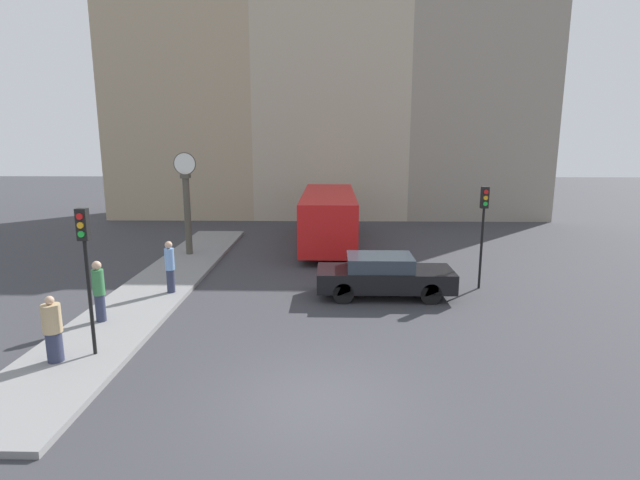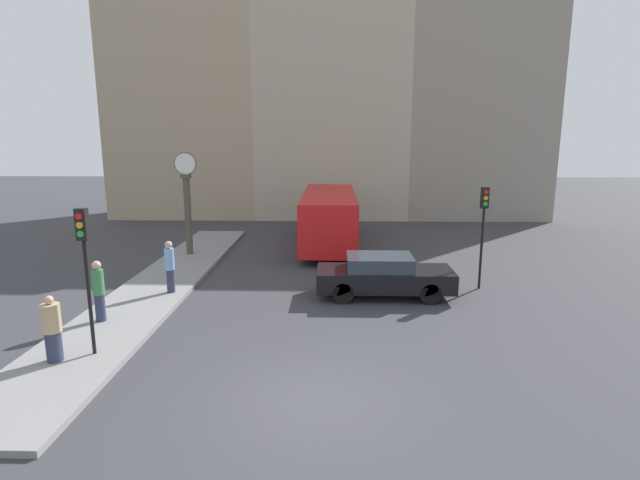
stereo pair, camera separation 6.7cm
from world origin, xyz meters
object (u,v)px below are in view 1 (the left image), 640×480
at_px(traffic_light_far, 483,216).
at_px(sedan_car, 384,275).
at_px(traffic_light_near, 85,251).
at_px(street_clock, 187,203).
at_px(pedestrian_blue_stripe, 170,266).
at_px(pedestrian_tan_coat, 53,330).
at_px(bus_distant, 329,215).
at_px(pedestrian_green_hoodie, 99,291).

bearing_deg(traffic_light_far, sedan_car, -164.23).
bearing_deg(traffic_light_near, street_clock, 93.62).
relative_size(traffic_light_near, street_clock, 0.79).
distance_m(street_clock, pedestrian_blue_stripe, 6.02).
height_order(traffic_light_near, pedestrian_tan_coat, traffic_light_near).
height_order(traffic_light_near, traffic_light_far, traffic_light_near).
bearing_deg(pedestrian_blue_stripe, sedan_car, 1.49).
xyz_separation_m(traffic_light_far, pedestrian_tan_coat, (-11.99, -6.65, -1.71)).
height_order(street_clock, pedestrian_tan_coat, street_clock).
height_order(traffic_light_far, pedestrian_tan_coat, traffic_light_far).
relative_size(sedan_car, pedestrian_tan_coat, 2.85).
height_order(pedestrian_blue_stripe, pedestrian_tan_coat, pedestrian_blue_stripe).
height_order(bus_distant, traffic_light_far, traffic_light_far).
relative_size(street_clock, pedestrian_green_hoodie, 2.56).
distance_m(sedan_car, pedestrian_green_hoodie, 9.02).
height_order(traffic_light_far, street_clock, street_clock).
xyz_separation_m(street_clock, pedestrian_tan_coat, (-0.06, -11.22, -1.54)).
distance_m(traffic_light_near, traffic_light_far, 12.85).
distance_m(sedan_car, bus_distant, 8.54).
bearing_deg(traffic_light_near, pedestrian_blue_stripe, 86.47).
xyz_separation_m(traffic_light_near, traffic_light_far, (11.25, 6.22, -0.10)).
xyz_separation_m(traffic_light_far, pedestrian_blue_stripe, (-10.94, -1.21, -1.58)).
relative_size(bus_distant, pedestrian_green_hoodie, 5.17).
bearing_deg(traffic_light_far, pedestrian_tan_coat, -150.98).
relative_size(traffic_light_far, pedestrian_blue_stripe, 2.06).
distance_m(sedan_car, pedestrian_blue_stripe, 7.35).
relative_size(traffic_light_near, pedestrian_green_hoodie, 2.02).
xyz_separation_m(street_clock, pedestrian_blue_stripe, (0.99, -5.77, -1.41)).
relative_size(bus_distant, traffic_light_near, 2.57).
xyz_separation_m(sedan_car, traffic_light_far, (3.59, 1.02, 1.91)).
distance_m(pedestrian_green_hoodie, pedestrian_blue_stripe, 3.02).
bearing_deg(bus_distant, sedan_car, -76.70).
bearing_deg(pedestrian_blue_stripe, pedestrian_green_hoodie, -112.85).
relative_size(pedestrian_green_hoodie, pedestrian_tan_coat, 1.10).
height_order(bus_distant, pedestrian_tan_coat, bus_distant).
bearing_deg(pedestrian_green_hoodie, traffic_light_far, 18.23).
xyz_separation_m(bus_distant, pedestrian_blue_stripe, (-5.39, -8.46, -0.46)).
distance_m(sedan_car, traffic_light_near, 9.47).
xyz_separation_m(bus_distant, pedestrian_green_hoodie, (-6.56, -11.24, -0.46)).
bearing_deg(pedestrian_blue_stripe, street_clock, 99.75).
distance_m(street_clock, pedestrian_tan_coat, 11.32).
bearing_deg(pedestrian_green_hoodie, sedan_car, 19.25).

